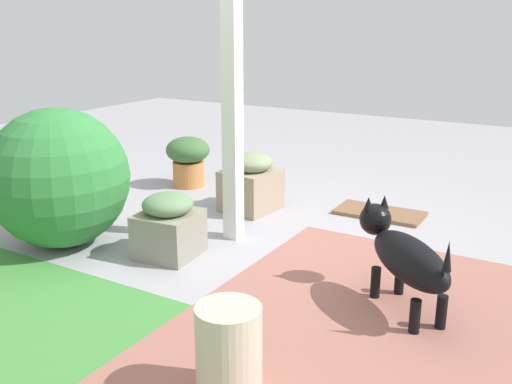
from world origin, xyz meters
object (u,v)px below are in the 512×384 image
object	(u,v)px
doormat	(380,213)
round_shrub	(59,178)
stone_planter_nearest	(251,182)
stone_planter_mid	(169,226)
porch_pillar	(232,96)
terracotta_pot_broad	(188,158)
ceramic_urn	(229,353)
dog	(404,255)

from	to	relation	value
doormat	round_shrub	bearing A→B (deg)	45.92
stone_planter_nearest	doormat	size ratio (longest dim) A/B	0.71
stone_planter_mid	round_shrub	xyz separation A→B (m)	(0.77, 0.22, 0.27)
stone_planter_nearest	stone_planter_mid	distance (m)	1.12
porch_pillar	doormat	bearing A→B (deg)	-125.84
terracotta_pot_broad	doormat	size ratio (longest dim) A/B	0.68
porch_pillar	stone_planter_mid	bearing A→B (deg)	69.77
stone_planter_nearest	porch_pillar	bearing A→B (deg)	110.15
porch_pillar	round_shrub	bearing A→B (deg)	37.13
round_shrub	stone_planter_mid	bearing A→B (deg)	-164.20
porch_pillar	stone_planter_mid	distance (m)	0.98
round_shrub	ceramic_urn	world-z (taller)	round_shrub
terracotta_pot_broad	round_shrub	bearing A→B (deg)	95.44
stone_planter_nearest	terracotta_pot_broad	distance (m)	0.95
terracotta_pot_broad	doormat	bearing A→B (deg)	-176.83
porch_pillar	stone_planter_nearest	xyz separation A→B (m)	(0.22, -0.61, -0.79)
stone_planter_mid	terracotta_pot_broad	bearing A→B (deg)	-57.19
stone_planter_mid	terracotta_pot_broad	world-z (taller)	terracotta_pot_broad
stone_planter_mid	stone_planter_nearest	bearing A→B (deg)	-88.13
round_shrub	doormat	world-z (taller)	round_shrub
porch_pillar	dog	distance (m)	1.63
ceramic_urn	terracotta_pot_broad	bearing A→B (deg)	-49.96
stone_planter_mid	porch_pillar	bearing A→B (deg)	-110.23
porch_pillar	round_shrub	size ratio (longest dim) A/B	2.13
stone_planter_nearest	terracotta_pot_broad	xyz separation A→B (m)	(0.90, -0.33, 0.04)
stone_planter_mid	terracotta_pot_broad	distance (m)	1.72
round_shrub	terracotta_pot_broad	size ratio (longest dim) A/B	2.03
stone_planter_mid	doormat	size ratio (longest dim) A/B	0.63
porch_pillar	round_shrub	distance (m)	1.32
dog	round_shrub	bearing A→B (deg)	6.39
dog	doormat	distance (m)	1.66
round_shrub	ceramic_urn	size ratio (longest dim) A/B	2.32
dog	stone_planter_nearest	bearing A→B (deg)	-33.75
dog	terracotta_pot_broad	bearing A→B (deg)	-29.23
stone_planter_nearest	ceramic_urn	bearing A→B (deg)	119.14
terracotta_pot_broad	ceramic_urn	distance (m)	3.29
round_shrub	stone_planter_nearest	bearing A→B (deg)	-118.84
porch_pillar	round_shrub	xyz separation A→B (m)	(0.96, 0.73, -0.55)
stone_planter_nearest	doormat	world-z (taller)	stone_planter_nearest
terracotta_pot_broad	stone_planter_mid	bearing A→B (deg)	122.81
stone_planter_mid	dog	bearing A→B (deg)	-178.41
dog	doormat	bearing A→B (deg)	-67.16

